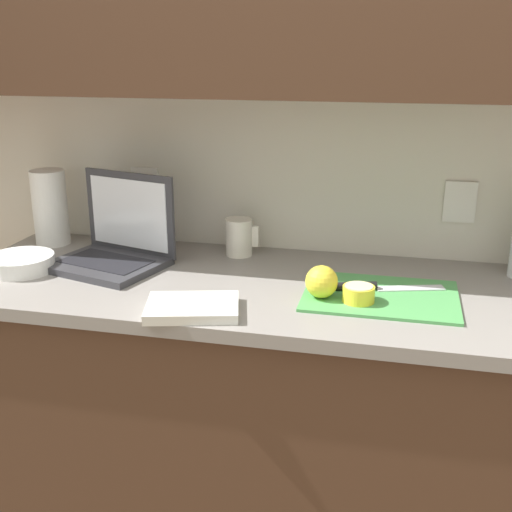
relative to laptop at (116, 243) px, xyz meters
The scene contains 11 objects.
wall_back 0.96m from the laptop, 13.30° to the left, with size 5.20×0.38×2.60m.
counter_unit 0.94m from the laptop, ahead, with size 2.34×0.63×0.94m.
laptop is the anchor object (origin of this frame).
cutting_board 0.78m from the laptop, ahead, with size 0.39×0.29×0.01m, color #4C9E51.
knife 0.74m from the laptop, ahead, with size 0.28×0.11×0.02m.
lemon_half_cut 0.73m from the laptop, 12.40° to the right, with size 0.08×0.08×0.04m.
lemon_whole_beside 0.64m from the laptop, 13.46° to the right, with size 0.08×0.08×0.08m.
measuring_cup 0.37m from the laptop, 25.83° to the left, with size 0.10×0.08×0.11m.
bowl_white 0.27m from the laptop, 152.95° to the right, with size 0.19×0.19×0.05m.
paper_towel_roll 0.32m from the laptop, 154.09° to the left, with size 0.11×0.11×0.24m.
dish_towel 0.45m from the laptop, 41.82° to the right, with size 0.22×0.16×0.02m, color silver.
Camera 1 is at (0.04, -1.58, 1.55)m, focal length 45.00 mm.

